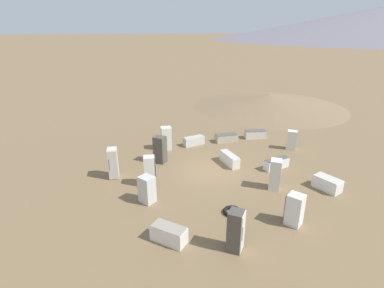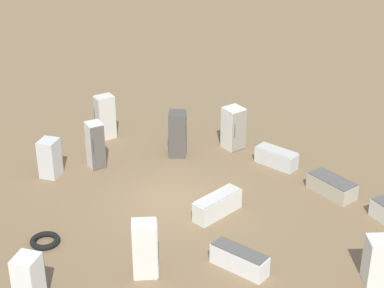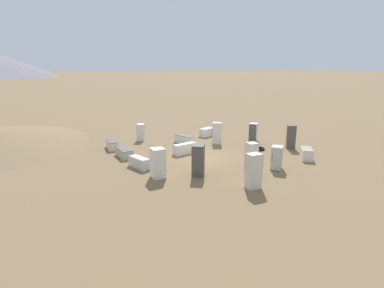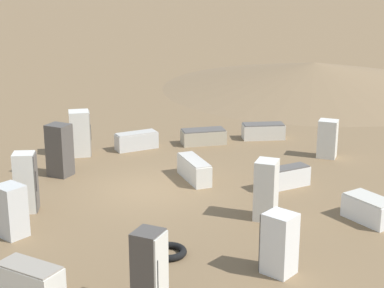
{
  "view_description": "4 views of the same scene",
  "coord_description": "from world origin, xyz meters",
  "px_view_note": "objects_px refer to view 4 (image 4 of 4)",
  "views": [
    {
      "loc": [
        -4.98,
        -16.88,
        8.71
      ],
      "look_at": [
        -0.8,
        1.47,
        1.4
      ],
      "focal_mm": 28.0,
      "sensor_mm": 36.0,
      "label": 1
    },
    {
      "loc": [
        16.5,
        -10.74,
        11.91
      ],
      "look_at": [
        -0.83,
        1.37,
        1.52
      ],
      "focal_mm": 60.0,
      "sensor_mm": 36.0,
      "label": 2
    },
    {
      "loc": [
        -17.66,
        10.36,
        6.26
      ],
      "look_at": [
        0.27,
        0.84,
        1.06
      ],
      "focal_mm": 28.0,
      "sensor_mm": 36.0,
      "label": 3
    },
    {
      "loc": [
        -2.49,
        -19.88,
        7.55
      ],
      "look_at": [
        1.25,
        -0.85,
        1.78
      ],
      "focal_mm": 60.0,
      "sensor_mm": 36.0,
      "label": 4
    }
  ],
  "objects_px": {
    "discarded_fridge_2": "(369,209)",
    "discarded_fridge_9": "(194,170)",
    "discarded_fridge_7": "(30,280)",
    "discarded_fridge_13": "(149,271)",
    "discarded_fridge_11": "(80,133)",
    "discarded_fridge_12": "(11,211)",
    "discarded_fridge_3": "(26,182)",
    "discarded_fridge_15": "(279,243)",
    "discarded_fridge_5": "(137,141)",
    "discarded_fridge_8": "(284,177)",
    "discarded_fridge_14": "(60,150)",
    "discarded_fridge_4": "(266,190)",
    "discarded_fridge_0": "(328,139)",
    "discarded_fridge_1": "(263,131)",
    "discarded_fridge_10": "(203,137)",
    "scrap_tire": "(169,252)"
  },
  "relations": [
    {
      "from": "discarded_fridge_8",
      "to": "discarded_fridge_1",
      "type": "bearing_deg",
      "value": -27.61
    },
    {
      "from": "discarded_fridge_12",
      "to": "discarded_fridge_0",
      "type": "bearing_deg",
      "value": -14.67
    },
    {
      "from": "discarded_fridge_11",
      "to": "discarded_fridge_14",
      "type": "height_order",
      "value": "discarded_fridge_14"
    },
    {
      "from": "discarded_fridge_11",
      "to": "discarded_fridge_12",
      "type": "bearing_deg",
      "value": -16.7
    },
    {
      "from": "discarded_fridge_1",
      "to": "discarded_fridge_12",
      "type": "xyz_separation_m",
      "value": [
        -9.77,
        -8.04,
        0.42
      ]
    },
    {
      "from": "discarded_fridge_5",
      "to": "discarded_fridge_13",
      "type": "height_order",
      "value": "discarded_fridge_13"
    },
    {
      "from": "discarded_fridge_1",
      "to": "discarded_fridge_15",
      "type": "distance_m",
      "value": 11.98
    },
    {
      "from": "discarded_fridge_15",
      "to": "discarded_fridge_4",
      "type": "bearing_deg",
      "value": 39.64
    },
    {
      "from": "discarded_fridge_8",
      "to": "discarded_fridge_14",
      "type": "distance_m",
      "value": 7.86
    },
    {
      "from": "discarded_fridge_1",
      "to": "scrap_tire",
      "type": "xyz_separation_m",
      "value": [
        -5.69,
        -10.06,
        -0.24
      ]
    },
    {
      "from": "discarded_fridge_2",
      "to": "discarded_fridge_14",
      "type": "xyz_separation_m",
      "value": [
        -8.88,
        5.89,
        0.57
      ]
    },
    {
      "from": "discarded_fridge_1",
      "to": "discarded_fridge_13",
      "type": "relative_size",
      "value": 0.98
    },
    {
      "from": "discarded_fridge_5",
      "to": "discarded_fridge_0",
      "type": "bearing_deg",
      "value": -125.05
    },
    {
      "from": "discarded_fridge_14",
      "to": "scrap_tire",
      "type": "xyz_separation_m",
      "value": [
        2.75,
        -6.95,
        -0.84
      ]
    },
    {
      "from": "discarded_fridge_1",
      "to": "discarded_fridge_15",
      "type": "bearing_deg",
      "value": 170.24
    },
    {
      "from": "discarded_fridge_10",
      "to": "discarded_fridge_15",
      "type": "bearing_deg",
      "value": 175.07
    },
    {
      "from": "discarded_fridge_11",
      "to": "discarded_fridge_13",
      "type": "height_order",
      "value": "discarded_fridge_13"
    },
    {
      "from": "discarded_fridge_4",
      "to": "discarded_fridge_10",
      "type": "height_order",
      "value": "discarded_fridge_4"
    },
    {
      "from": "discarded_fridge_14",
      "to": "discarded_fridge_15",
      "type": "bearing_deg",
      "value": -20.62
    },
    {
      "from": "discarded_fridge_2",
      "to": "discarded_fridge_14",
      "type": "distance_m",
      "value": 10.67
    },
    {
      "from": "discarded_fridge_11",
      "to": "discarded_fridge_3",
      "type": "bearing_deg",
      "value": -18.44
    },
    {
      "from": "discarded_fridge_0",
      "to": "discarded_fridge_10",
      "type": "xyz_separation_m",
      "value": [
        -4.3,
        2.69,
        -0.43
      ]
    },
    {
      "from": "discarded_fridge_13",
      "to": "discarded_fridge_0",
      "type": "bearing_deg",
      "value": 175.37
    },
    {
      "from": "discarded_fridge_4",
      "to": "discarded_fridge_9",
      "type": "bearing_deg",
      "value": 141.4
    },
    {
      "from": "discarded_fridge_4",
      "to": "discarded_fridge_9",
      "type": "xyz_separation_m",
      "value": [
        -1.42,
        3.72,
        -0.53
      ]
    },
    {
      "from": "discarded_fridge_8",
      "to": "discarded_fridge_14",
      "type": "relative_size",
      "value": 1.02
    },
    {
      "from": "discarded_fridge_2",
      "to": "discarded_fridge_15",
      "type": "bearing_deg",
      "value": -167.82
    },
    {
      "from": "discarded_fridge_13",
      "to": "discarded_fridge_5",
      "type": "bearing_deg",
      "value": -149.47
    },
    {
      "from": "discarded_fridge_11",
      "to": "discarded_fridge_15",
      "type": "xyz_separation_m",
      "value": [
        4.47,
        -10.68,
        -0.1
      ]
    },
    {
      "from": "discarded_fridge_10",
      "to": "discarded_fridge_13",
      "type": "bearing_deg",
      "value": 160.47
    },
    {
      "from": "discarded_fridge_4",
      "to": "discarded_fridge_7",
      "type": "xyz_separation_m",
      "value": [
        -6.64,
        -3.24,
        -0.53
      ]
    },
    {
      "from": "discarded_fridge_1",
      "to": "discarded_fridge_5",
      "type": "distance_m",
      "value": 5.46
    },
    {
      "from": "discarded_fridge_1",
      "to": "discarded_fridge_12",
      "type": "distance_m",
      "value": 12.66
    },
    {
      "from": "discarded_fridge_7",
      "to": "discarded_fridge_13",
      "type": "relative_size",
      "value": 0.88
    },
    {
      "from": "discarded_fridge_1",
      "to": "discarded_fridge_9",
      "type": "xyz_separation_m",
      "value": [
        -3.9,
        -4.51,
        0.05
      ]
    },
    {
      "from": "discarded_fridge_7",
      "to": "scrap_tire",
      "type": "relative_size",
      "value": 1.71
    },
    {
      "from": "discarded_fridge_9",
      "to": "discarded_fridge_12",
      "type": "xyz_separation_m",
      "value": [
        -5.87,
        -3.53,
        0.37
      ]
    },
    {
      "from": "discarded_fridge_5",
      "to": "discarded_fridge_11",
      "type": "relative_size",
      "value": 1.01
    },
    {
      "from": "discarded_fridge_0",
      "to": "discarded_fridge_15",
      "type": "height_order",
      "value": "discarded_fridge_15"
    },
    {
      "from": "discarded_fridge_9",
      "to": "discarded_fridge_12",
      "type": "height_order",
      "value": "discarded_fridge_12"
    },
    {
      "from": "discarded_fridge_0",
      "to": "discarded_fridge_3",
      "type": "xyz_separation_m",
      "value": [
        -11.08,
        -3.34,
        0.19
      ]
    },
    {
      "from": "scrap_tire",
      "to": "discarded_fridge_12",
      "type": "bearing_deg",
      "value": 153.61
    },
    {
      "from": "discarded_fridge_3",
      "to": "discarded_fridge_14",
      "type": "xyz_separation_m",
      "value": [
        1.0,
        3.17,
        0.0
      ]
    },
    {
      "from": "discarded_fridge_9",
      "to": "discarded_fridge_11",
      "type": "bearing_deg",
      "value": 125.9
    },
    {
      "from": "discarded_fridge_3",
      "to": "discarded_fridge_15",
      "type": "bearing_deg",
      "value": 56.24
    },
    {
      "from": "discarded_fridge_9",
      "to": "discarded_fridge_11",
      "type": "distance_m",
      "value": 5.28
    },
    {
      "from": "discarded_fridge_9",
      "to": "discarded_fridge_0",
      "type": "bearing_deg",
      "value": 5.86
    },
    {
      "from": "discarded_fridge_2",
      "to": "discarded_fridge_9",
      "type": "relative_size",
      "value": 0.87
    },
    {
      "from": "discarded_fridge_3",
      "to": "discarded_fridge_4",
      "type": "height_order",
      "value": "discarded_fridge_3"
    },
    {
      "from": "discarded_fridge_2",
      "to": "scrap_tire",
      "type": "bearing_deg",
      "value": 167.16
    }
  ]
}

